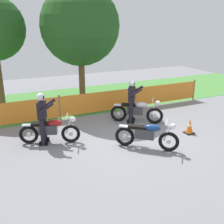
# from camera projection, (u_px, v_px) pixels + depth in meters

# --- Properties ---
(ground) EXTENTS (24.00, 24.00, 0.02)m
(ground) POSITION_uv_depth(u_px,v_px,m) (130.00, 137.00, 9.23)
(ground) COLOR gray
(grass_verge) EXTENTS (24.00, 5.09, 0.01)m
(grass_verge) POSITION_uv_depth(u_px,v_px,m) (80.00, 99.00, 13.73)
(grass_verge) COLOR #4C8C3D
(grass_verge) RESTS_ON ground
(barrier_fence) EXTENTS (10.44, 0.08, 1.05)m
(barrier_fence) POSITION_uv_depth(u_px,v_px,m) (99.00, 102.00, 11.38)
(barrier_fence) COLOR #997547
(barrier_fence) RESTS_ON ground
(tree_near_left) EXTENTS (3.46, 3.46, 5.35)m
(tree_near_left) POSITION_uv_depth(u_px,v_px,m) (80.00, 26.00, 11.60)
(tree_near_left) COLOR brown
(tree_near_left) RESTS_ON ground
(motorcycle_lead) EXTENTS (1.87, 0.90, 0.93)m
(motorcycle_lead) POSITION_uv_depth(u_px,v_px,m) (50.00, 130.00, 8.63)
(motorcycle_lead) COLOR black
(motorcycle_lead) RESTS_ON ground
(motorcycle_trailing) EXTENTS (1.72, 1.33, 0.98)m
(motorcycle_trailing) POSITION_uv_depth(u_px,v_px,m) (137.00, 111.00, 10.42)
(motorcycle_trailing) COLOR black
(motorcycle_trailing) RESTS_ON ground
(motorcycle_third) EXTENTS (1.56, 1.43, 0.95)m
(motorcycle_third) POSITION_uv_depth(u_px,v_px,m) (147.00, 135.00, 8.25)
(motorcycle_third) COLOR black
(motorcycle_third) RESTS_ON ground
(rider_lead) EXTENTS (0.69, 0.68, 1.69)m
(rider_lead) POSITION_uv_depth(u_px,v_px,m) (43.00, 117.00, 8.46)
(rider_lead) COLOR black
(rider_lead) RESTS_ON ground
(rider_trailing) EXTENTS (0.73, 0.72, 1.69)m
(rider_trailing) POSITION_uv_depth(u_px,v_px,m) (132.00, 100.00, 10.31)
(rider_trailing) COLOR black
(rider_trailing) RESTS_ON ground
(traffic_cone) EXTENTS (0.32, 0.32, 0.53)m
(traffic_cone) POSITION_uv_depth(u_px,v_px,m) (190.00, 126.00, 9.45)
(traffic_cone) COLOR black
(traffic_cone) RESTS_ON ground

